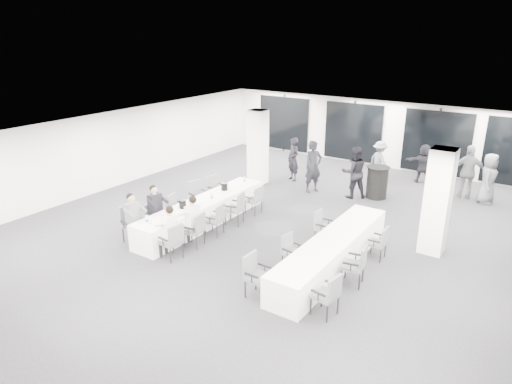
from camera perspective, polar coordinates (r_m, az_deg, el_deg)
room at (r=13.62m, az=8.25°, el=1.65°), size 14.04×16.04×2.84m
column_left at (r=17.12m, az=0.23°, el=5.61°), size 0.60×0.60×2.80m
column_right at (r=12.52m, az=21.74°, el=-1.14°), size 0.60×0.60×2.80m
banquet_table_main at (r=13.78m, az=-6.61°, el=-2.55°), size 0.90×5.00×0.75m
banquet_table_side at (r=11.45m, az=9.46°, el=-7.50°), size 0.90×5.00×0.75m
cocktail_table at (r=16.35m, az=14.90°, el=1.21°), size 0.80×0.80×1.12m
chair_main_left_near at (r=12.95m, az=-15.31°, el=-3.64°), size 0.62×0.65×1.02m
chair_main_left_second at (r=13.45m, az=-12.72°, el=-2.93°), size 0.52×0.55×0.86m
chair_main_left_mid at (r=14.04m, az=-10.02°, el=-1.76°), size 0.52×0.55×0.87m
chair_main_left_fourth at (r=14.71m, az=-7.37°, el=-0.29°), size 0.60×0.63×1.00m
chair_main_left_far at (r=15.37m, az=-5.15°, el=0.55°), size 0.54×0.58×0.95m
chair_main_right_near at (r=11.75m, az=-10.33°, el=-5.87°), size 0.54×0.58×0.96m
chair_main_right_second at (r=12.34m, az=-7.48°, el=-4.48°), size 0.55×0.59×0.94m
chair_main_right_mid at (r=12.95m, az=-4.94°, el=-3.25°), size 0.53×0.57×0.92m
chair_main_right_fourth at (r=13.64m, az=-2.41°, el=-1.83°), size 0.60×0.62×0.98m
chair_main_right_far at (r=14.42m, az=-0.06°, el=-0.80°), size 0.46×0.51×0.90m
chair_side_left_near at (r=10.06m, az=-0.12°, el=-10.05°), size 0.49×0.56×0.98m
chair_side_left_mid at (r=11.24m, az=4.36°, el=-7.14°), size 0.50×0.53×0.86m
chair_side_left_far at (r=12.63m, az=8.27°, el=-4.04°), size 0.46×0.52×0.90m
chair_side_right_near at (r=9.52m, az=9.06°, el=-12.35°), size 0.54×0.58×0.95m
chair_side_right_mid at (r=10.69m, az=12.51°, el=-8.66°), size 0.57×0.61×0.98m
chair_side_right_far at (r=12.01m, az=15.21°, el=-5.93°), size 0.45×0.50×0.87m
seated_guest_a at (r=12.73m, az=-14.97°, el=-2.89°), size 0.50×0.38×1.44m
seated_guest_b at (r=13.24m, az=-12.30°, el=-1.78°), size 0.50×0.38×1.44m
seated_guest_c at (r=11.75m, az=-10.95°, el=-4.47°), size 0.50×0.38×1.44m
seated_guest_d at (r=12.32m, az=-8.15°, el=-3.15°), size 0.50×0.38×1.44m
standing_guest_a at (r=16.38m, az=7.19°, el=3.58°), size 0.93×0.98×2.13m
standing_guest_b at (r=16.04m, az=12.19°, el=2.87°), size 1.16×1.12×2.09m
standing_guest_c at (r=18.39m, az=15.20°, el=4.14°), size 1.23×1.03×1.70m
standing_guest_d at (r=17.21m, az=25.07°, el=2.65°), size 1.40×1.03×2.13m
standing_guest_e at (r=17.09m, az=27.11°, el=1.87°), size 0.58×0.94×1.93m
standing_guest_f at (r=18.46m, az=20.28°, el=3.67°), size 1.66×0.94×1.71m
standing_guest_g at (r=17.61m, az=4.69°, el=4.46°), size 0.89×0.84×1.91m
ice_bucket_near at (r=13.12m, az=-9.16°, el=-1.50°), size 0.21×0.21×0.24m
ice_bucket_far at (r=14.45m, az=-3.98°, el=0.70°), size 0.21×0.21×0.24m
water_bottle_a at (r=12.24m, az=-13.46°, el=-3.38°), size 0.08×0.08×0.24m
water_bottle_b at (r=13.65m, az=-5.57°, el=-0.55°), size 0.07×0.07×0.22m
water_bottle_c at (r=15.11m, az=-1.44°, el=1.54°), size 0.07×0.07×0.21m
plate_a at (r=12.71m, az=-11.39°, el=-2.87°), size 0.19×0.19×0.03m
plate_b at (r=12.40m, az=-10.91°, el=-3.42°), size 0.18×0.18×0.03m
plate_c at (r=13.28m, az=-8.00°, el=-1.67°), size 0.22×0.22×0.03m
wine_glass at (r=11.92m, az=-12.99°, el=-3.79°), size 0.08×0.08×0.21m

